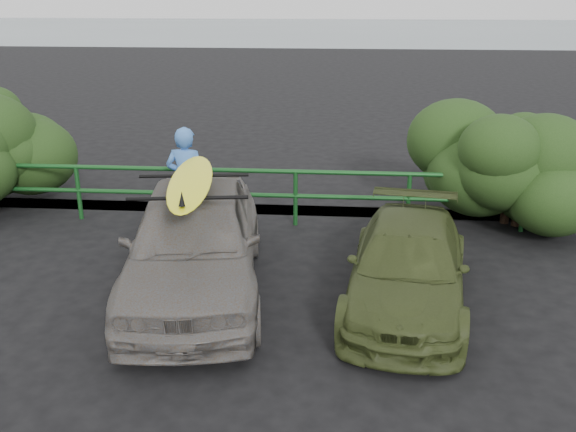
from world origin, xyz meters
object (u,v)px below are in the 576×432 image
olive_vehicle (408,266)px  surfboard (191,181)px  guardrail (240,196)px  sedan (194,241)px  man (187,182)px

olive_vehicle → surfboard: surfboard is taller
guardrail → olive_vehicle: size_ratio=3.69×
guardrail → surfboard: bearing=-94.3°
guardrail → olive_vehicle: olive_vehicle is taller
surfboard → guardrail: bearing=77.9°
olive_vehicle → surfboard: 3.12m
guardrail → olive_vehicle: (2.71, -2.93, 0.03)m
surfboard → sedan: bearing=-7.8°
olive_vehicle → man: (-3.53, 2.30, 0.40)m
man → guardrail: bearing=-135.1°
man → sedan: bearing=112.3°
surfboard → man: bearing=97.6°
sedan → olive_vehicle: bearing=-10.3°
olive_vehicle → guardrail: bearing=141.0°
guardrail → man: size_ratio=7.35×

